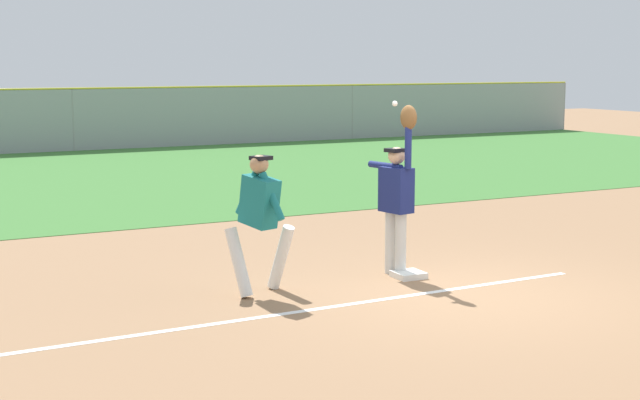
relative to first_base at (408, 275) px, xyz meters
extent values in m
plane|color=#936D4C|center=(0.08, -1.02, -0.04)|extent=(68.90, 68.90, 0.00)
cube|color=#3D7533|center=(0.08, 12.52, -0.04)|extent=(41.09, 14.71, 0.01)
cube|color=white|center=(-4.00, -0.90, -0.04)|extent=(12.00, 0.38, 0.01)
cube|color=white|center=(0.00, 0.00, 0.00)|extent=(0.39, 0.39, 0.08)
cylinder|color=silver|center=(-0.07, 0.34, 0.39)|extent=(0.17, 0.17, 0.85)
cylinder|color=silver|center=(-0.04, 0.15, 0.39)|extent=(0.17, 0.17, 0.85)
cube|color=navy|center=(-0.05, 0.25, 1.11)|extent=(0.33, 0.48, 0.60)
sphere|color=#DBAD84|center=(-0.05, 0.25, 1.56)|extent=(0.27, 0.27, 0.23)
cube|color=black|center=(-0.08, 0.24, 1.64)|extent=(0.25, 0.24, 0.05)
cylinder|color=navy|center=(-0.01, 0.03, 1.72)|extent=(0.10, 0.10, 0.62)
cylinder|color=navy|center=(-0.09, 0.46, 1.41)|extent=(0.20, 0.63, 0.09)
ellipsoid|color=brown|center=(-0.01, 0.03, 2.08)|extent=(0.19, 0.30, 0.32)
cylinder|color=white|center=(-1.79, 0.15, 0.38)|extent=(0.28, 0.46, 0.85)
cylinder|color=white|center=(-2.38, 0.12, 0.38)|extent=(0.28, 0.46, 0.85)
cube|color=#197272|center=(-2.09, 0.13, 1.11)|extent=(0.42, 0.58, 0.66)
sphere|color=tan|center=(-2.09, 0.13, 1.56)|extent=(0.29, 0.29, 0.23)
cube|color=black|center=(-2.06, 0.14, 1.64)|extent=(0.27, 0.26, 0.05)
cylinder|color=#197272|center=(-2.16, 0.34, 1.19)|extent=(0.22, 0.41, 0.58)
cylinder|color=#197272|center=(-2.01, -0.07, 1.19)|extent=(0.22, 0.41, 0.58)
sphere|color=white|center=(-0.09, 0.24, 2.25)|extent=(0.07, 0.07, 0.07)
cube|color=#93999E|center=(0.08, 19.87, 0.95)|extent=(41.09, 0.06, 1.97)
cylinder|color=yellow|center=(0.08, 19.87, 1.96)|extent=(41.09, 0.06, 0.06)
cylinder|color=gray|center=(0.08, 19.87, 0.95)|extent=(0.08, 0.08, 1.97)
cylinder|color=gray|center=(10.35, 19.87, 0.95)|extent=(0.08, 0.08, 1.97)
cylinder|color=gray|center=(20.63, 19.87, 0.95)|extent=(0.08, 0.08, 1.97)
cylinder|color=black|center=(-1.49, 22.43, 0.26)|extent=(0.61, 0.25, 0.60)
cube|color=tan|center=(2.95, 23.41, 0.53)|extent=(4.44, 2.00, 0.55)
cube|color=#2D333D|center=(2.95, 23.41, 1.01)|extent=(2.24, 1.80, 0.40)
cylinder|color=black|center=(4.42, 24.33, 0.26)|extent=(0.60, 0.23, 0.60)
cylinder|color=black|center=(4.38, 22.43, 0.26)|extent=(0.60, 0.23, 0.60)
cylinder|color=black|center=(1.52, 24.39, 0.26)|extent=(0.60, 0.23, 0.60)
cylinder|color=black|center=(1.48, 22.49, 0.26)|extent=(0.60, 0.23, 0.60)
cube|color=#B7B7BC|center=(7.42, 22.99, 0.53)|extent=(4.43, 1.97, 0.55)
cube|color=#2D333D|center=(7.42, 22.99, 1.01)|extent=(2.23, 1.78, 0.40)
cylinder|color=black|center=(8.85, 23.96, 0.26)|extent=(0.60, 0.23, 0.60)
cylinder|color=black|center=(8.88, 22.06, 0.26)|extent=(0.60, 0.23, 0.60)
cylinder|color=black|center=(5.95, 23.92, 0.26)|extent=(0.60, 0.23, 0.60)
cylinder|color=black|center=(5.98, 22.02, 0.26)|extent=(0.60, 0.23, 0.60)
camera|label=1|loc=(-6.56, -10.07, 2.79)|focal=51.87mm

